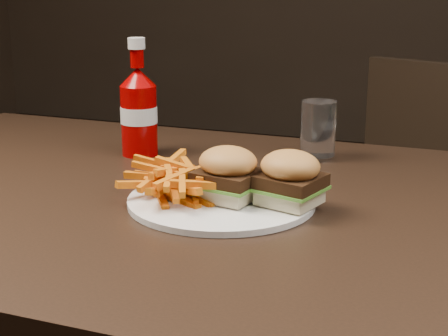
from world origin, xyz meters
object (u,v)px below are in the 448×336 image
(tumbler, at_px, (318,128))
(dining_table, at_px, (161,203))
(plate, at_px, (221,201))
(ketchup_bottle, at_px, (139,122))

(tumbler, bearing_deg, dining_table, -124.04)
(dining_table, height_order, tumbler, tumbler)
(plate, relative_size, ketchup_bottle, 2.07)
(plate, xyz_separation_m, tumbler, (0.07, 0.29, 0.05))
(plate, relative_size, tumbler, 2.79)
(dining_table, bearing_deg, plate, -13.39)
(dining_table, xyz_separation_m, tumbler, (0.18, 0.26, 0.08))
(ketchup_bottle, distance_m, tumbler, 0.31)
(dining_table, height_order, plate, plate)
(tumbler, bearing_deg, ketchup_bottle, -164.44)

